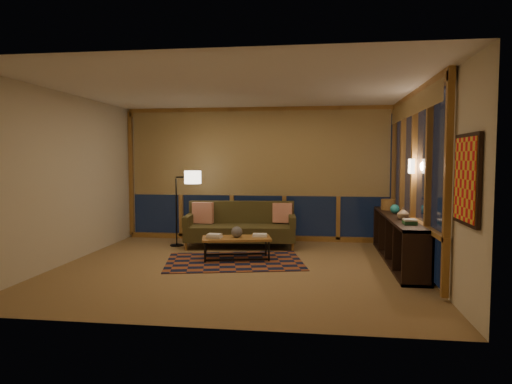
# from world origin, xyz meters

# --- Properties ---
(floor) EXTENTS (5.50, 5.00, 0.01)m
(floor) POSITION_xyz_m (0.00, 0.00, 0.00)
(floor) COLOR #A0874D
(floor) RESTS_ON ground
(ceiling) EXTENTS (5.50, 5.00, 0.01)m
(ceiling) POSITION_xyz_m (0.00, 0.00, 2.70)
(ceiling) COLOR silver
(ceiling) RESTS_ON walls
(walls) EXTENTS (5.51, 5.01, 2.70)m
(walls) POSITION_xyz_m (0.00, 0.00, 1.35)
(walls) COLOR beige
(walls) RESTS_ON floor
(window_wall_back) EXTENTS (5.30, 0.16, 2.60)m
(window_wall_back) POSITION_xyz_m (0.00, 2.43, 1.35)
(window_wall_back) COLOR olive
(window_wall_back) RESTS_ON walls
(window_wall_right) EXTENTS (0.16, 3.70, 2.60)m
(window_wall_right) POSITION_xyz_m (2.68, 0.60, 1.35)
(window_wall_right) COLOR olive
(window_wall_right) RESTS_ON walls
(wall_art) EXTENTS (0.06, 0.74, 0.94)m
(wall_art) POSITION_xyz_m (2.71, -1.85, 1.45)
(wall_art) COLOR red
(wall_art) RESTS_ON walls
(wall_sconce) EXTENTS (0.12, 0.18, 0.22)m
(wall_sconce) POSITION_xyz_m (2.62, 0.45, 1.55)
(wall_sconce) COLOR #FFECCF
(wall_sconce) RESTS_ON walls
(sofa) EXTENTS (2.10, 1.01, 0.83)m
(sofa) POSITION_xyz_m (-0.23, 1.63, 0.42)
(sofa) COLOR #4C4321
(sofa) RESTS_ON floor
(pillow_left) EXTENTS (0.40, 0.16, 0.40)m
(pillow_left) POSITION_xyz_m (-0.97, 1.71, 0.62)
(pillow_left) COLOR red
(pillow_left) RESTS_ON sofa
(pillow_right) EXTENTS (0.38, 0.15, 0.37)m
(pillow_right) POSITION_xyz_m (0.55, 1.92, 0.60)
(pillow_right) COLOR red
(pillow_right) RESTS_ON sofa
(area_rug) EXTENTS (2.43, 1.88, 0.01)m
(area_rug) POSITION_xyz_m (-0.12, 0.40, 0.01)
(area_rug) COLOR brown
(area_rug) RESTS_ON floor
(coffee_table) EXTENTS (1.20, 0.75, 0.37)m
(coffee_table) POSITION_xyz_m (-0.11, 0.56, 0.19)
(coffee_table) COLOR olive
(coffee_table) RESTS_ON floor
(book_stack_a) EXTENTS (0.23, 0.19, 0.06)m
(book_stack_a) POSITION_xyz_m (-0.46, 0.44, 0.40)
(book_stack_a) COLOR white
(book_stack_a) RESTS_ON coffee_table
(book_stack_b) EXTENTS (0.25, 0.20, 0.05)m
(book_stack_b) POSITION_xyz_m (0.26, 0.67, 0.40)
(book_stack_b) COLOR white
(book_stack_b) RESTS_ON coffee_table
(ceramic_pot) EXTENTS (0.21, 0.21, 0.18)m
(ceramic_pot) POSITION_xyz_m (-0.11, 0.56, 0.46)
(ceramic_pot) COLOR black
(ceramic_pot) RESTS_ON coffee_table
(floor_lamp) EXTENTS (0.50, 0.34, 1.45)m
(floor_lamp) POSITION_xyz_m (-1.46, 1.60, 0.72)
(floor_lamp) COLOR black
(floor_lamp) RESTS_ON floor
(bookshelf) EXTENTS (0.40, 2.98, 0.75)m
(bookshelf) POSITION_xyz_m (2.49, 0.72, 0.37)
(bookshelf) COLOR black
(bookshelf) RESTS_ON floor
(basket) EXTENTS (0.32, 0.32, 0.19)m
(basket) POSITION_xyz_m (2.47, 1.64, 0.84)
(basket) COLOR olive
(basket) RESTS_ON bookshelf
(teal_bowl) EXTENTS (0.16, 0.16, 0.15)m
(teal_bowl) POSITION_xyz_m (2.49, 1.07, 0.82)
(teal_bowl) COLOR teal
(teal_bowl) RESTS_ON bookshelf
(vase) EXTENTS (0.22, 0.22, 0.18)m
(vase) POSITION_xyz_m (2.49, 0.33, 0.84)
(vase) COLOR tan
(vase) RESTS_ON bookshelf
(shelf_book_stack) EXTENTS (0.20, 0.26, 0.07)m
(shelf_book_stack) POSITION_xyz_m (2.49, -0.19, 0.78)
(shelf_book_stack) COLOR white
(shelf_book_stack) RESTS_ON bookshelf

